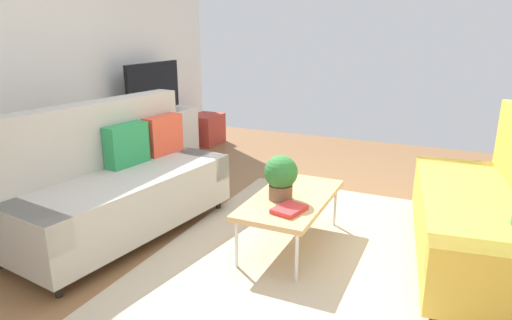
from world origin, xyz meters
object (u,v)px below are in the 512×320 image
Objects in this scene: tv_console at (156,138)px; potted_plant at (281,176)px; couch_green at (493,210)px; table_book_0 at (289,209)px; couch_beige at (116,183)px; tv at (154,89)px; coffee_table at (291,200)px; bottle_0 at (134,112)px; storage_trunk at (206,129)px; vase_0 at (119,113)px.

tv_console is 2.85m from potted_plant.
table_book_0 is (-0.58, 1.33, -0.00)m from couch_green.
tv reaches higher than couch_beige.
coffee_table is at bearing 94.25° from couch_green.
bottle_0 is (-0.43, -0.02, -0.22)m from tv.
coffee_table is 3.48m from storage_trunk.
tv is 0.62m from vase_0.
tv_console is at bearing -4.93° from vase_0.
couch_green reaches higher than storage_trunk.
tv_console is (1.86, 1.00, -0.13)m from couch_beige.
bottle_0 is (1.42, 0.96, 0.29)m from couch_beige.
coffee_table is at bearing -110.10° from vase_0.
vase_0 reaches higher than tv_console.
couch_green reaches higher than vase_0.
vase_0 is at bearing 69.90° from coffee_table.
tv_console is at bearing 56.53° from potted_plant.
vase_0 reaches higher than storage_trunk.
couch_beige reaches higher than storage_trunk.
tv is at bearing 2.64° from bottle_0.
tv_console is 1.11m from storage_trunk.
couch_green is (0.67, -2.84, -0.01)m from couch_beige.
couch_beige is 2.12m from tv_console.
potted_plant is (-0.08, 0.06, 0.22)m from coffee_table.
tv_console is 7.24× the size of bottle_0.
tv_console is (1.19, 3.84, -0.12)m from couch_green.
tv is at bearing 56.31° from potted_plant.
tv_console is 3.07m from table_book_0.
couch_beige is at bearing -163.01° from storage_trunk.
potted_plant is (0.30, -1.36, 0.16)m from couch_beige.
tv reaches higher than bottle_0.
storage_trunk is at bearing -5.19° from tv_console.
couch_green reaches higher than bottle_0.
tv_console is 4.02× the size of potted_plant.
tv is at bearing 58.28° from coffee_table.
storage_trunk is 2.17× the size of table_book_0.
tv is 5.17× the size of bottle_0.
vase_0 is 1.02× the size of bottle_0.
storage_trunk is at bearing 41.94° from coffee_table.
couch_green is 1.99× the size of tv.
vase_0 is (-0.58, 0.05, 0.42)m from tv_console.
couch_beige is at bearing -152.10° from tv.
couch_green is 3.95m from vase_0.
tv reaches higher than vase_0.
storage_trunk is 3.75m from table_book_0.
coffee_table is 2.88m from tv.
storage_trunk is (1.10, -0.08, -0.73)m from tv.
couch_green is 10.31× the size of bottle_0.
storage_trunk is at bearing 40.06° from table_book_0.
table_book_0 is (0.09, -1.51, -0.01)m from couch_beige.
bottle_0 is (1.13, 2.32, 0.13)m from potted_plant.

